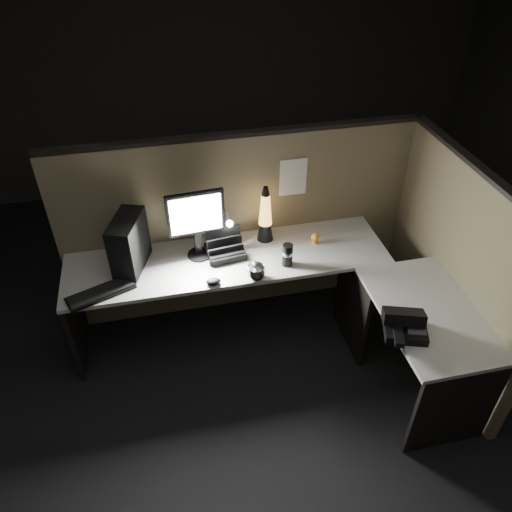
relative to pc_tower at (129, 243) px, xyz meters
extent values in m
plane|color=black|center=(0.81, -0.66, -0.92)|extent=(6.00, 6.00, 0.00)
plane|color=#282623|center=(0.81, 2.34, 0.43)|extent=(6.00, 0.00, 6.00)
cube|color=brown|center=(0.81, 0.27, -0.17)|extent=(2.66, 0.06, 1.50)
cube|color=brown|center=(2.14, -0.56, -0.17)|extent=(0.06, 1.66, 1.50)
cube|color=#B5B3AB|center=(0.66, -0.06, -0.21)|extent=(2.30, 0.60, 0.03)
cube|color=#B5B3AB|center=(1.81, -0.86, -0.21)|extent=(0.60, 1.00, 0.03)
cube|color=black|center=(-0.47, -0.06, -0.57)|extent=(0.03, 0.55, 0.70)
cube|color=black|center=(1.81, -1.34, -0.57)|extent=(0.55, 0.03, 0.70)
cube|color=black|center=(1.53, -0.36, -0.57)|extent=(0.03, 0.55, 0.70)
cube|color=black|center=(0.00, 0.00, 0.00)|extent=(0.28, 0.40, 0.39)
cylinder|color=black|center=(0.47, 0.02, -0.19)|extent=(0.17, 0.17, 0.01)
cube|color=black|center=(0.47, 0.04, -0.08)|extent=(0.05, 0.04, 0.19)
cube|color=black|center=(0.47, 0.03, 0.16)|extent=(0.40, 0.06, 0.32)
cube|color=white|center=(0.47, 0.01, 0.16)|extent=(0.35, 0.03, 0.27)
cube|color=black|center=(-0.21, -0.26, -0.18)|extent=(0.46, 0.30, 0.02)
ellipsoid|color=black|center=(0.52, -0.32, -0.17)|extent=(0.10, 0.08, 0.04)
cube|color=silver|center=(0.70, 0.18, -0.18)|extent=(0.05, 0.06, 0.03)
cylinder|color=silver|center=(0.70, 0.18, -0.06)|extent=(0.01, 0.01, 0.20)
cylinder|color=silver|center=(0.70, 0.11, 0.05)|extent=(0.01, 0.14, 0.01)
sphere|color=white|center=(0.70, 0.03, 0.04)|extent=(0.05, 0.05, 0.05)
cube|color=black|center=(0.65, -0.02, -0.17)|extent=(0.28, 0.26, 0.05)
cube|color=black|center=(0.65, -0.05, -0.13)|extent=(0.26, 0.05, 0.09)
cube|color=black|center=(0.65, 0.06, -0.09)|extent=(0.26, 0.05, 0.18)
cone|color=black|center=(0.98, 0.11, -0.12)|extent=(0.12, 0.12, 0.14)
cone|color=gold|center=(0.98, 0.11, 0.07)|extent=(0.10, 0.10, 0.24)
sphere|color=#984F16|center=(0.98, 0.11, -0.01)|extent=(0.05, 0.05, 0.05)
sphere|color=#984F16|center=(0.98, 0.11, 0.08)|extent=(0.03, 0.03, 0.03)
cone|color=black|center=(0.98, 0.11, 0.22)|extent=(0.06, 0.06, 0.07)
cylinder|color=black|center=(1.06, -0.22, -0.11)|extent=(0.08, 0.08, 0.17)
imported|color=#B9B9C0|center=(0.81, -0.32, -0.14)|extent=(0.14, 0.14, 0.10)
sphere|color=#F7AB27|center=(1.32, -0.02, -0.14)|extent=(0.06, 0.06, 0.06)
cube|color=white|center=(1.21, 0.23, 0.23)|extent=(0.20, 0.00, 0.29)
cube|color=black|center=(1.57, -1.00, -0.17)|extent=(0.30, 0.28, 0.05)
cube|color=black|center=(1.57, -0.96, -0.10)|extent=(0.28, 0.22, 0.11)
cube|color=black|center=(1.50, -1.06, -0.13)|extent=(0.11, 0.19, 0.04)
cube|color=#3F3F42|center=(1.63, -1.03, -0.14)|extent=(0.13, 0.13, 0.00)
camera|label=1|loc=(0.26, -2.83, 2.02)|focal=35.00mm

